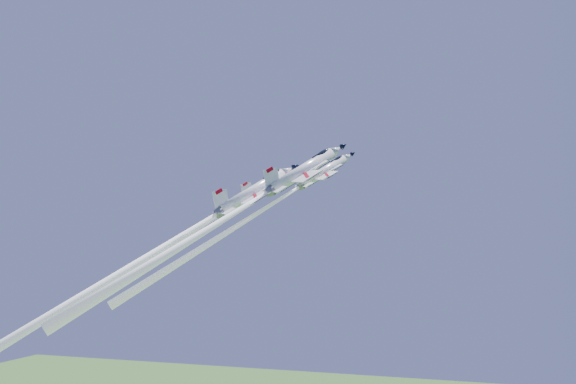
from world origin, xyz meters
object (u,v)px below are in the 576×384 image
(jet_right, at_px, (220,222))
(jet_slot, at_px, (119,274))
(jet_left, at_px, (198,228))
(jet_lead, at_px, (250,218))

(jet_right, xyz_separation_m, jet_slot, (-14.24, -7.34, -8.38))
(jet_left, xyz_separation_m, jet_slot, (-6.34, -15.39, -7.68))
(jet_lead, distance_m, jet_slot, 24.14)
(jet_lead, relative_size, jet_right, 0.89)
(jet_lead, xyz_separation_m, jet_right, (-2.33, -7.52, -0.94))
(jet_left, distance_m, jet_right, 11.30)
(jet_lead, height_order, jet_right, jet_right)
(jet_lead, bearing_deg, jet_right, -63.71)
(jet_left, relative_size, jet_right, 0.86)
(jet_left, bearing_deg, jet_right, -1.98)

